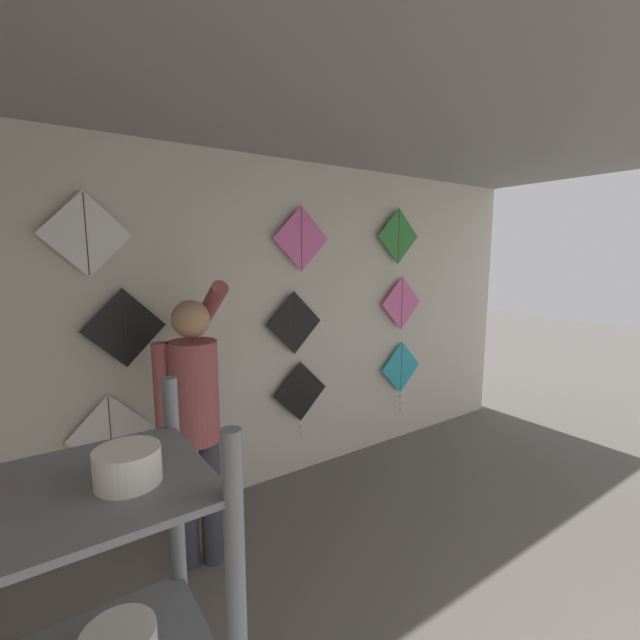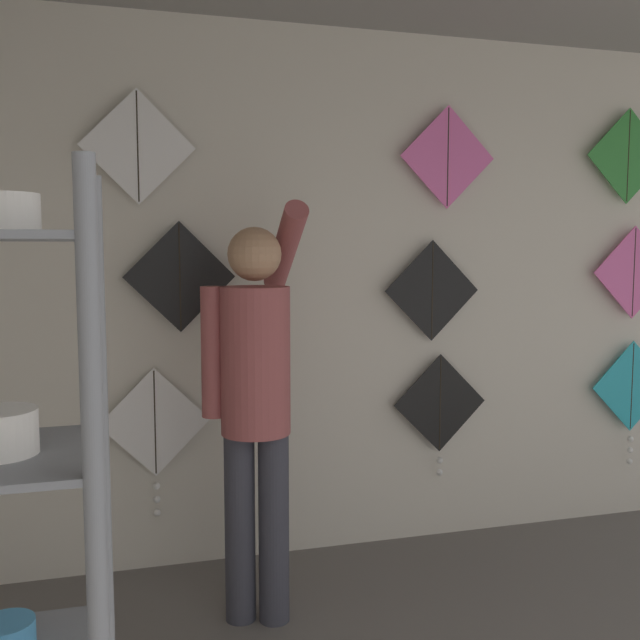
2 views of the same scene
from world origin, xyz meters
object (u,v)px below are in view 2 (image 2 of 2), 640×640
Objects in this scene: kite_2 at (631,392)px; kite_4 at (432,291)px; kite_3 at (180,277)px; kite_5 at (634,272)px; kite_6 at (138,147)px; kite_0 at (155,430)px; kite_7 at (448,157)px; shopkeeper at (255,388)px; kite_1 at (440,407)px; kite_8 at (628,156)px.

kite_4 is (-1.33, 0.00, 0.64)m from kite_2.
kite_2 is 2.79m from kite_3.
kite_6 reaches higher than kite_5.
kite_4 is (1.50, 0.00, 0.68)m from kite_0.
kite_7 reaches higher than kite_4.
kite_4 is at bearing 0.00° from kite_3.
shopkeeper reaches higher than kite_1.
kite_6 is (-0.19, 0.00, 0.63)m from kite_3.
kite_7 is (-1.23, 0.00, 0.64)m from kite_5.
kite_2 is 1.48m from kite_4.
kite_5 is (-0.02, 0.00, 0.73)m from kite_2.
kite_5 is at bearing 0.00° from kite_3.
kite_8 is (1.16, 0.00, 0.05)m from kite_7.
kite_5 is at bearing 177.33° from kite_2.
kite_5 is at bearing 33.16° from shopkeeper.
shopkeeper is 1.31m from kite_4.
kite_6 is 1.00× the size of kite_7.
kite_7 is at bearing 1.84° from kite_1.
kite_7 is 1.00× the size of kite_8.
shopkeeper is 2.44× the size of kite_0.
kite_4 is 1.71m from kite_6.
kite_0 is 1.38× the size of kite_4.
kite_7 is (1.58, 0.00, 1.40)m from kite_0.
kite_3 is 1.00× the size of kite_4.
kite_1 is at bearing 179.99° from kite_2.
kite_0 is 0.78m from kite_3.
kite_4 is 1.31m from kite_5.
kite_8 reaches higher than kite_0.
kite_0 is 1.38× the size of kite_8.
shopkeeper reaches higher than kite_0.
kite_2 is 1.42m from kite_8.
kite_8 reaches higher than kite_7.
kite_0 is 1.38× the size of kite_7.
kite_1 is 0.66m from kite_4.
kite_0 is 1.65m from kite_4.
kite_3 is at bearing 180.00° from kite_4.
kite_3 is at bearing 0.00° from kite_6.
kite_8 is (-0.07, 0.00, 0.68)m from kite_5.
kite_7 is (1.18, 0.59, 1.10)m from shopkeeper.
kite_4 reaches higher than kite_0.
shopkeeper is 3.35× the size of kite_5.
kite_8 is at bearing 0.03° from kite_1.
kite_0 is 1.00× the size of kite_2.
kite_2 is 1.38× the size of kite_3.
shopkeeper is 2.67m from kite_8.
kite_5 is at bearing 0.02° from kite_0.
kite_3 is 1.37m from kite_4.
shopkeeper is at bearing -65.86° from kite_3.
kite_8 reaches higher than kite_2.
kite_5 is (1.25, 0.00, 0.75)m from kite_1.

